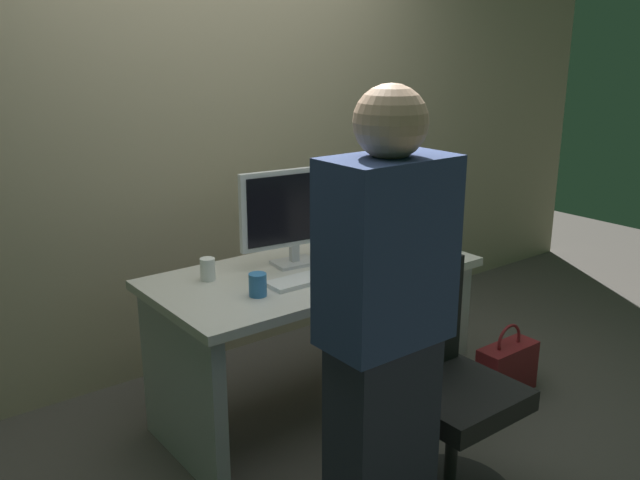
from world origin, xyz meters
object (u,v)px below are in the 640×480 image
at_px(cup_near_keyboard, 258,285).
at_px(book_stack, 362,231).
at_px(person_at_desk, 384,343).
at_px(handbag, 507,368).
at_px(cup_by_monitor, 208,269).
at_px(desk, 314,313).
at_px(mouse, 361,265).
at_px(office_chair, 443,397).
at_px(keyboard, 312,278).
at_px(monitor, 294,212).

height_order(cup_near_keyboard, book_stack, book_stack).
height_order(person_at_desk, handbag, person_at_desk).
distance_m(cup_by_monitor, handbag, 1.63).
xyz_separation_m(desk, cup_near_keyboard, (-0.39, -0.14, 0.27)).
xyz_separation_m(desk, person_at_desk, (-0.44, -0.95, 0.33)).
bearing_deg(cup_by_monitor, mouse, -24.59).
height_order(office_chair, person_at_desk, person_at_desk).
bearing_deg(office_chair, cup_by_monitor, 116.12).
bearing_deg(mouse, keyboard, 177.31).
bearing_deg(mouse, monitor, 131.46).
xyz_separation_m(office_chair, book_stack, (0.37, 0.91, 0.40)).
xyz_separation_m(office_chair, person_at_desk, (-0.46, -0.14, 0.41)).
bearing_deg(cup_by_monitor, book_stack, -4.07).
distance_m(desk, keyboard, 0.28).
relative_size(desk, keyboard, 3.51).
distance_m(desk, handbag, 1.08).
relative_size(monitor, cup_by_monitor, 5.40).
relative_size(keyboard, book_stack, 1.88).
height_order(office_chair, mouse, office_chair).
bearing_deg(handbag, person_at_desk, -159.81).
height_order(cup_near_keyboard, handbag, cup_near_keyboard).
height_order(person_at_desk, keyboard, person_at_desk).
height_order(person_at_desk, mouse, person_at_desk).
relative_size(desk, book_stack, 6.61).
bearing_deg(office_chair, monitor, 92.92).
xyz_separation_m(keyboard, mouse, (0.27, -0.01, 0.01)).
relative_size(person_at_desk, mouse, 16.39).
distance_m(office_chair, person_at_desk, 0.63).
relative_size(office_chair, cup_near_keyboard, 9.75).
distance_m(keyboard, handbag, 1.21).
distance_m(office_chair, cup_by_monitor, 1.14).
height_order(keyboard, cup_by_monitor, cup_by_monitor).
xyz_separation_m(monitor, mouse, (0.21, -0.24, -0.24)).
height_order(desk, book_stack, book_stack).
bearing_deg(person_at_desk, desk, 65.15).
xyz_separation_m(mouse, cup_near_keyboard, (-0.57, -0.01, 0.03)).
xyz_separation_m(office_chair, monitor, (-0.05, 0.92, 0.57)).
height_order(desk, cup_near_keyboard, cup_near_keyboard).
distance_m(monitor, cup_by_monitor, 0.48).
xyz_separation_m(mouse, cup_by_monitor, (-0.64, 0.29, 0.03)).
xyz_separation_m(desk, office_chair, (0.02, -0.81, -0.08)).
relative_size(mouse, handbag, 0.26).
relative_size(person_at_desk, handbag, 4.34).
distance_m(keyboard, book_stack, 0.53).
relative_size(office_chair, mouse, 9.40).
bearing_deg(desk, office_chair, -88.90).
xyz_separation_m(mouse, book_stack, (0.20, 0.23, 0.08)).
relative_size(monitor, cup_near_keyboard, 5.60).
height_order(person_at_desk, cup_by_monitor, person_at_desk).
xyz_separation_m(office_chair, keyboard, (-0.11, 0.69, 0.32)).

